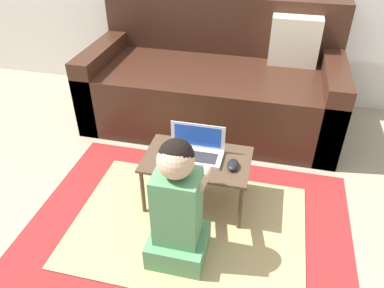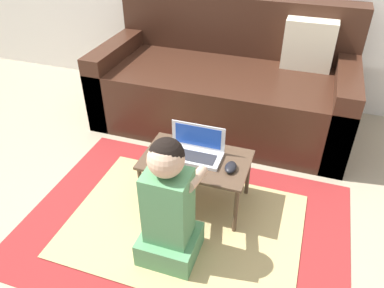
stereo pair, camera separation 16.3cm
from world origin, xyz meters
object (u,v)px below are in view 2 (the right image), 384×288
at_px(couch, 226,84).
at_px(laptop_desk, 196,164).
at_px(computer_mouse, 231,167).
at_px(person_seated, 169,207).
at_px(laptop, 195,151).

distance_m(couch, laptop_desk, 1.03).
bearing_deg(couch, computer_mouse, -74.31).
bearing_deg(person_seated, couch, 93.37).
relative_size(laptop_desk, person_seated, 0.84).
bearing_deg(laptop, couch, 94.07).
distance_m(couch, laptop, 1.00).
relative_size(laptop_desk, laptop, 1.92).
bearing_deg(laptop_desk, computer_mouse, -9.40).
distance_m(laptop_desk, laptop, 0.07).
distance_m(couch, person_seated, 1.44).
distance_m(laptop_desk, computer_mouse, 0.22).
relative_size(laptop, computer_mouse, 3.10).
bearing_deg(laptop, computer_mouse, -14.40).
height_order(computer_mouse, person_seated, person_seated).
xyz_separation_m(laptop_desk, laptop, (-0.02, 0.02, 0.07)).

